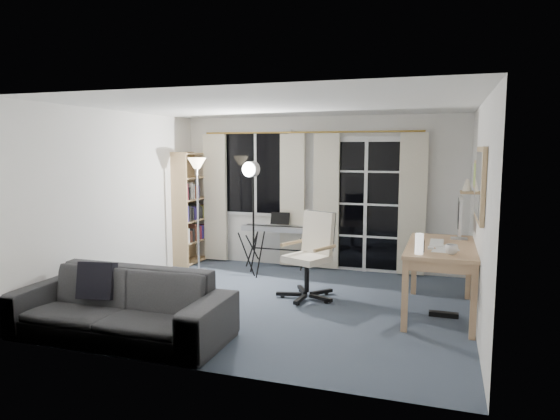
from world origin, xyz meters
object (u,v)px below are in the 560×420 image
at_px(sofa, 117,294).
at_px(mug, 451,248).
at_px(torchiere_lamp, 197,181).
at_px(studio_light, 251,183).
at_px(desk, 441,254).
at_px(office_chair, 313,247).
at_px(monitor, 460,214).
at_px(keyboard_piano, 278,229).
at_px(bookshelf, 191,210).

bearing_deg(sofa, mug, 21.55).
height_order(torchiere_lamp, studio_light, torchiere_lamp).
height_order(studio_light, sofa, studio_light).
relative_size(studio_light, mug, 13.20).
bearing_deg(desk, office_chair, 172.77).
distance_m(studio_light, mug, 3.17).
bearing_deg(monitor, desk, -113.05).
bearing_deg(monitor, office_chair, -171.79).
bearing_deg(keyboard_piano, mug, -37.99).
bearing_deg(torchiere_lamp, desk, -13.72).
xyz_separation_m(monitor, mug, (-0.10, -0.95, -0.24)).
bearing_deg(desk, studio_light, 161.64).
relative_size(torchiere_lamp, monitor, 3.03).
bearing_deg(studio_light, bookshelf, 167.54).
bearing_deg(keyboard_piano, monitor, -21.45).
bearing_deg(bookshelf, monitor, -11.12).
bearing_deg(torchiere_lamp, mug, -20.54).
height_order(bookshelf, office_chair, bookshelf).
bearing_deg(bookshelf, torchiere_lamp, -50.76).
xyz_separation_m(keyboard_piano, mug, (2.56, -1.98, 0.24)).
xyz_separation_m(torchiere_lamp, office_chair, (1.98, -0.65, -0.77)).
distance_m(bookshelf, desk, 4.27).
bearing_deg(sofa, desk, 29.66).
distance_m(desk, mug, 0.54).
relative_size(torchiere_lamp, mug, 13.30).
distance_m(torchiere_lamp, studio_light, 0.86).
relative_size(studio_light, monitor, 3.01).
xyz_separation_m(keyboard_piano, sofa, (-0.63, -3.25, -0.18)).
xyz_separation_m(desk, monitor, (0.20, 0.45, 0.41)).
height_order(keyboard_piano, studio_light, studio_light).
bearing_deg(office_chair, studio_light, 171.60).
xyz_separation_m(bookshelf, mug, (4.10, -1.99, 0.00)).
bearing_deg(bookshelf, studio_light, -20.61).
relative_size(office_chair, desk, 0.72).
bearing_deg(desk, bookshelf, 160.13).
height_order(keyboard_piano, mug, mug).
xyz_separation_m(office_chair, desk, (1.56, -0.21, 0.06)).
bearing_deg(monitor, torchiere_lamp, 174.17).
distance_m(keyboard_piano, mug, 3.24).
relative_size(bookshelf, torchiere_lamp, 1.05).
bearing_deg(monitor, sofa, -145.49).
bearing_deg(bookshelf, sofa, -71.53).
bearing_deg(desk, sofa, -149.73).
relative_size(torchiere_lamp, desk, 1.16).
xyz_separation_m(keyboard_piano, monitor, (2.65, -1.03, 0.48)).
bearing_deg(office_chair, monitor, 31.41).
bearing_deg(bookshelf, office_chair, -24.82).
bearing_deg(studio_light, mug, -16.07).
relative_size(bookshelf, mug, 13.90).
bearing_deg(mug, studio_light, 153.03).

